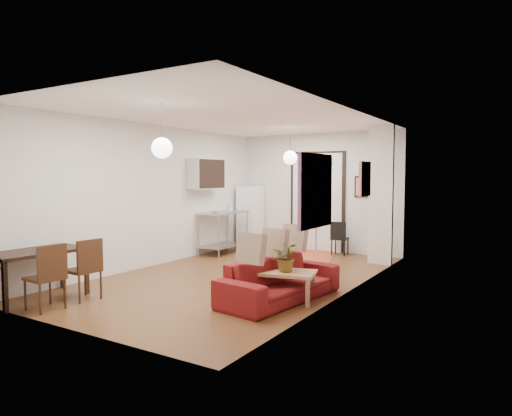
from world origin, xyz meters
The scene contains 27 objects.
floor centered at (0.00, 0.00, 0.00)m, with size 7.00×7.00×0.00m, color brown.
ceiling centered at (0.00, 0.00, 2.90)m, with size 4.20×7.00×0.02m, color white.
wall_back centered at (0.00, 3.50, 1.45)m, with size 4.20×0.02×2.90m, color silver.
wall_front centered at (0.00, -3.50, 1.45)m, with size 4.20×0.02×2.90m, color silver.
wall_left centered at (-2.10, 0.00, 1.45)m, with size 0.02×7.00×2.90m, color silver.
wall_right centered at (2.10, 0.00, 1.45)m, with size 0.02×7.00×2.90m, color silver.
double_doors centered at (0.00, 3.46, 1.20)m, with size 1.44×0.06×2.50m, color silver.
stub_partition centered at (1.85, 2.55, 1.45)m, with size 0.50×0.10×2.90m, color silver.
wall_cabinet centered at (-1.92, 1.50, 1.90)m, with size 0.35×1.00×0.70m, color silver.
painting_popart centered at (2.08, -1.25, 1.65)m, with size 0.05×1.00×1.00m, color red.
painting_abstract centered at (2.08, 0.80, 1.80)m, with size 0.05×0.50×0.60m, color beige.
poster_back centered at (1.15, 3.47, 1.60)m, with size 0.40×0.03×0.50m, color red.
print_left centered at (-2.07, 2.00, 1.95)m, with size 0.03×0.44×0.54m, color #8D5D3B.
pendant_back centered at (0.00, 2.00, 2.25)m, with size 0.30×0.30×0.80m.
pendant_front centered at (0.00, -2.00, 2.25)m, with size 0.30×0.30×0.80m.
kilim_rug centered at (0.17, 1.60, 0.01)m, with size 1.68×4.48×0.01m, color #BF542F.
sofa centered at (1.41, -1.02, 0.31)m, with size 0.82×2.10×0.61m, color maroon.
coffee_table centered at (1.43, -1.04, 0.39)m, with size 1.11×0.79×0.45m.
potted_plant centered at (1.53, -1.04, 0.66)m, with size 0.34×0.39×0.44m, color #36682F.
kitchen_counter centered at (-1.75, 1.94, 0.66)m, with size 0.68×1.32×1.00m.
bowl centered at (-1.75, 1.64, 1.03)m, with size 0.23×0.23×0.06m, color silver.
soap_bottle centered at (-1.75, 2.19, 1.10)m, with size 0.10×0.09×0.21m, color teal.
fridge centered at (-1.75, 3.14, 0.79)m, with size 0.56×0.56×1.59m, color white.
dining_table centered at (-1.73, -2.89, 0.66)m, with size 0.85×1.39×0.74m.
dining_chair_near centered at (-1.13, -2.45, 0.53)m, with size 0.47×0.64×0.92m.
dining_chair_far centered at (-1.13, -3.06, 0.53)m, with size 0.47×0.64×0.92m.
black_side_chair centered at (0.73, 3.22, 0.46)m, with size 0.39×0.39×0.79m.
Camera 1 is at (4.61, -6.90, 1.85)m, focal length 32.00 mm.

